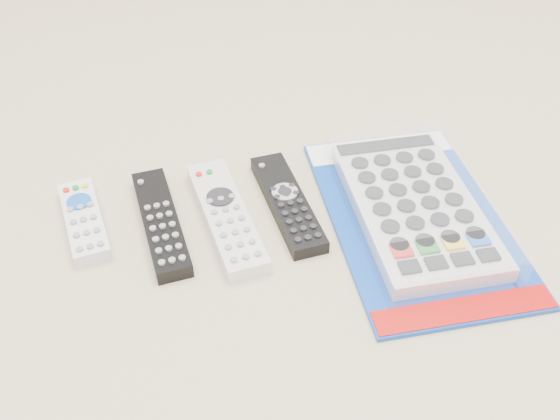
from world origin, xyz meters
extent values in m
plane|color=tan|center=(0.00, 0.00, 0.00)|extent=(5.00, 5.00, 0.00)
cube|color=silver|center=(-0.25, 0.01, 0.01)|extent=(0.07, 0.16, 0.02)
cylinder|color=#174CAE|center=(-0.25, 0.04, 0.02)|extent=(0.04, 0.04, 0.00)
cube|color=black|center=(-0.15, -0.01, 0.01)|extent=(0.07, 0.21, 0.02)
cube|color=silver|center=(-0.06, -0.02, 0.01)|extent=(0.08, 0.23, 0.02)
cylinder|color=black|center=(-0.06, 0.01, 0.02)|extent=(0.04, 0.04, 0.00)
cube|color=black|center=(0.03, -0.01, 0.01)|extent=(0.07, 0.21, 0.02)
cylinder|color=silver|center=(0.03, 0.00, 0.02)|extent=(0.04, 0.04, 0.00)
cube|color=#0E3A9D|center=(0.19, -0.07, 0.00)|extent=(0.24, 0.38, 0.01)
cube|color=white|center=(0.20, 0.09, 0.01)|extent=(0.22, 0.06, 0.00)
cube|color=#A20D0B|center=(0.19, -0.24, 0.01)|extent=(0.22, 0.04, 0.00)
cube|color=silver|center=(0.19, -0.07, 0.02)|extent=(0.17, 0.29, 0.02)
cube|color=white|center=(0.19, -0.07, 0.03)|extent=(0.18, 0.31, 0.04)
camera|label=1|loc=(-0.12, -0.64, 0.58)|focal=40.00mm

